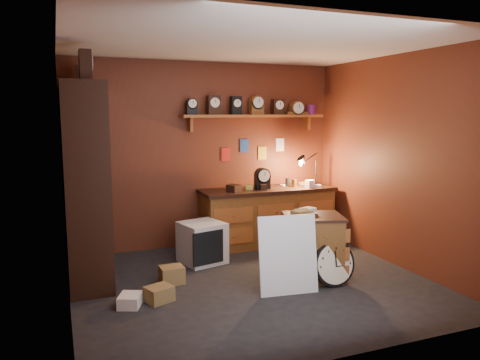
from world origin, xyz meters
name	(u,v)px	position (x,y,z in m)	size (l,w,h in m)	color
floor	(253,283)	(0.00, 0.00, 0.00)	(4.00, 4.00, 0.00)	black
room_shell	(253,135)	(0.04, 0.11, 1.72)	(4.02, 3.62, 2.71)	#602816
shelving_unit	(81,174)	(-1.79, 0.98, 1.25)	(0.47, 1.60, 2.58)	black
workbench	(268,213)	(0.86, 1.47, 0.47)	(2.04, 0.66, 1.36)	brown
low_cabinet	(313,244)	(0.73, -0.11, 0.42)	(0.81, 0.75, 0.86)	brown
big_round_clock	(334,264)	(0.83, -0.40, 0.26)	(0.52, 0.17, 0.52)	black
white_panel	(287,292)	(0.25, -0.39, 0.00)	(0.66, 0.03, 0.88)	silver
mini_fridge	(202,243)	(-0.32, 0.96, 0.27)	(0.62, 0.64, 0.54)	silver
floor_box_a	(159,294)	(-1.12, -0.12, 0.08)	(0.26, 0.22, 0.16)	olive
floor_box_b	(130,300)	(-1.43, -0.14, 0.06)	(0.21, 0.25, 0.13)	white
floor_box_c	(172,275)	(-0.88, 0.35, 0.10)	(0.27, 0.22, 0.20)	olive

